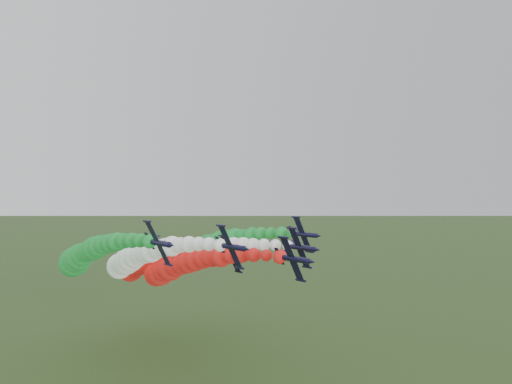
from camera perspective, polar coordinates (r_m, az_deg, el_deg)
jet_lead at (r=145.10m, az=-8.94°, el=-8.46°), size 12.36×79.82×21.34m
jet_inner_left at (r=149.86m, az=-13.47°, el=-7.37°), size 12.62×80.07×21.59m
jet_inner_right at (r=156.07m, az=-7.58°, el=-7.55°), size 13.02×80.47×21.99m
jet_outer_left at (r=152.18m, az=-19.08°, el=-6.95°), size 12.65×80.10×21.62m
jet_outer_right at (r=169.60m, az=-6.09°, el=-6.34°), size 12.89×80.34×21.86m
jet_trail at (r=167.01m, az=-12.36°, el=-7.83°), size 13.03×80.48×22.00m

